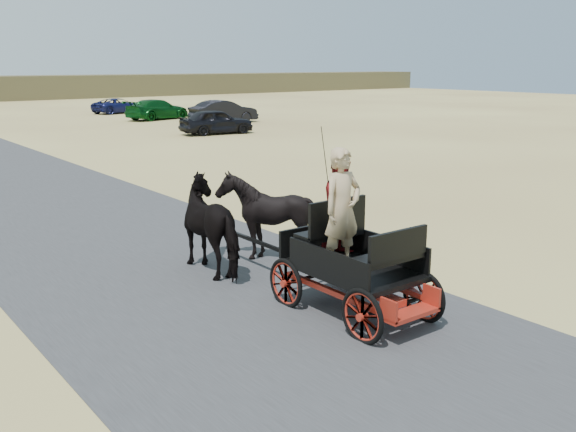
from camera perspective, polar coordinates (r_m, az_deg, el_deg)
ground at (r=10.57m, az=-5.94°, el=-7.02°), size 140.00×140.00×0.00m
road at (r=10.57m, az=-5.94°, el=-7.00°), size 6.00×140.00×0.01m
carriage at (r=9.76m, az=5.77°, el=-6.55°), size 1.30×2.40×0.72m
horse_left at (r=11.59m, az=-6.38°, el=-0.80°), size 0.91×2.01×1.70m
horse_right at (r=12.18m, az=-1.96°, el=-0.02°), size 1.37×1.54×1.70m
driver_man at (r=9.30m, az=4.84°, el=0.58°), size 0.66×0.43×1.80m
passenger_woman at (r=10.05m, az=4.83°, el=0.90°), size 0.77×0.60×1.58m
car_a at (r=34.57m, az=-6.39°, el=8.35°), size 4.05×2.01×1.33m
car_b at (r=41.04m, az=-5.75°, el=9.22°), size 4.34×1.64×1.42m
car_c at (r=44.24m, az=-11.52°, el=9.27°), size 4.91×2.98×1.33m
car_d at (r=50.50m, az=-14.82°, el=9.46°), size 4.32×2.72×1.11m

